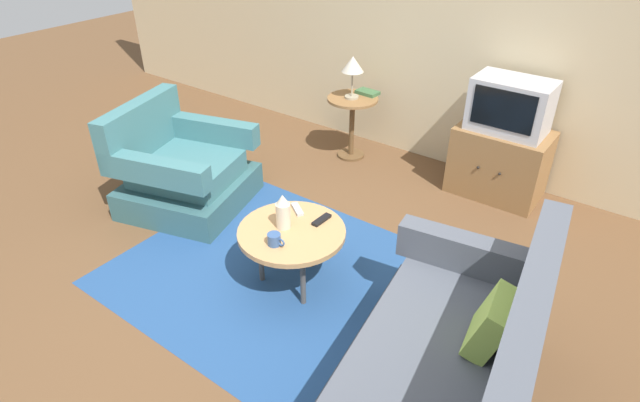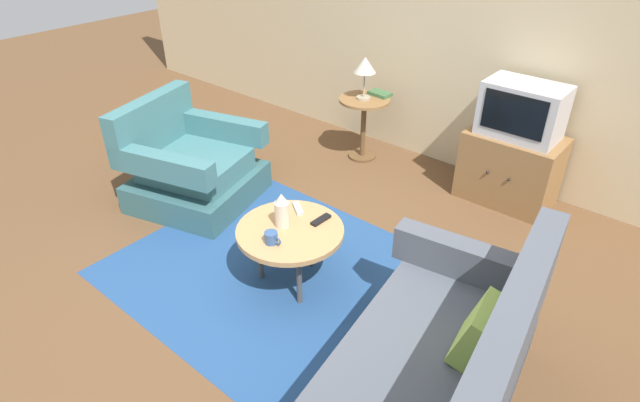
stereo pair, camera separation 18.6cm
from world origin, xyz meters
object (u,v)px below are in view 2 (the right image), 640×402
(couch, at_px, (420,393))
(table_lamp, at_px, (365,67))
(tv_remote_silver, at_px, (298,208))
(book, at_px, (380,94))
(coffee_table, at_px, (290,233))
(mug, at_px, (271,238))
(armchair, at_px, (190,168))
(side_table, at_px, (364,116))
(tv_stand, at_px, (510,168))
(television, at_px, (523,110))
(vase, at_px, (282,210))
(tv_remote_dark, at_px, (321,220))

(couch, relative_size, table_lamp, 4.75)
(tv_remote_silver, height_order, book, book)
(couch, bearing_deg, coffee_table, 61.64)
(mug, bearing_deg, coffee_table, 94.62)
(armchair, distance_m, side_table, 1.70)
(couch, height_order, tv_remote_silver, couch)
(table_lamp, height_order, book, table_lamp)
(tv_stand, height_order, book, book)
(couch, xyz_separation_m, television, (-0.58, 2.44, 0.51))
(couch, xyz_separation_m, tv_stand, (-0.58, 2.44, -0.01))
(couch, relative_size, book, 8.44)
(couch, relative_size, mug, 14.88)
(table_lamp, relative_size, vase, 1.63)
(coffee_table, bearing_deg, table_lamp, 112.03)
(coffee_table, xyz_separation_m, table_lamp, (-0.73, 1.81, 0.51))
(tv_stand, bearing_deg, mug, -107.06)
(tv_stand, distance_m, mug, 2.27)
(table_lamp, distance_m, tv_remote_dark, 1.88)
(tv_remote_dark, bearing_deg, coffee_table, 156.30)
(couch, bearing_deg, armchair, 66.43)
(mug, bearing_deg, armchair, 162.39)
(book, bearing_deg, television, 4.46)
(television, height_order, mug, television)
(mug, bearing_deg, table_lamp, 110.56)
(side_table, bearing_deg, television, 6.30)
(coffee_table, height_order, tv_remote_silver, tv_remote_silver)
(couch, distance_m, side_table, 3.03)
(couch, xyz_separation_m, mug, (-1.24, 0.28, 0.17))
(armchair, relative_size, tv_stand, 1.52)
(table_lamp, relative_size, tv_remote_dark, 2.47)
(side_table, bearing_deg, tv_remote_silver, -69.20)
(armchair, bearing_deg, tv_remote_dark, 71.54)
(armchair, bearing_deg, book, 141.24)
(tv_stand, bearing_deg, tv_remote_silver, -114.02)
(tv_stand, height_order, tv_remote_dark, tv_stand)
(tv_stand, bearing_deg, television, 90.00)
(vase, bearing_deg, side_table, 110.01)
(armchair, bearing_deg, television, 113.72)
(vase, xyz_separation_m, mug, (0.08, -0.18, -0.08))
(tv_remote_dark, bearing_deg, tv_stand, -15.79)
(armchair, xyz_separation_m, mug, (1.41, -0.45, 0.19))
(vase, distance_m, book, 2.08)
(tv_remote_dark, bearing_deg, tv_remote_silver, 90.65)
(coffee_table, distance_m, vase, 0.16)
(coffee_table, relative_size, tv_stand, 0.93)
(television, xyz_separation_m, vase, (-0.74, -1.98, -0.26))
(table_lamp, distance_m, mug, 2.18)
(vase, xyz_separation_m, tv_remote_dark, (0.16, 0.20, -0.11))
(side_table, relative_size, table_lamp, 1.55)
(vase, bearing_deg, armchair, 168.67)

